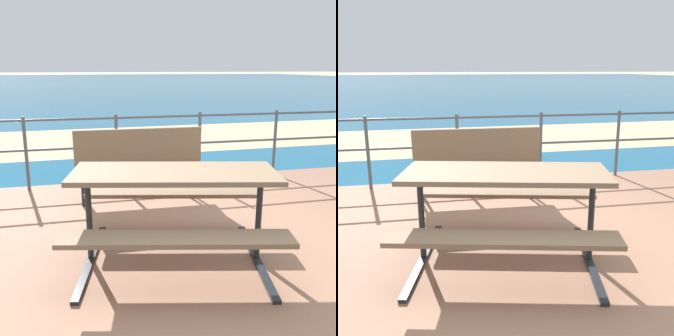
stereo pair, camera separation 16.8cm
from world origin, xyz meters
TOP-DOWN VIEW (x-y plane):
  - ground_plane at (0.00, 0.00)m, footprint 240.00×240.00m
  - patio_paving at (0.00, 0.00)m, footprint 6.40×5.20m
  - sea_water at (0.00, 40.00)m, footprint 90.00×90.00m
  - beach_strip at (0.00, 6.20)m, footprint 54.09×5.33m
  - picnic_table at (-0.36, 0.09)m, footprint 1.88×1.63m
  - park_bench at (-0.41, 1.67)m, footprint 1.49×0.46m
  - railing_fence at (0.00, 2.43)m, footprint 5.94×0.04m

SIDE VIEW (x-z plane):
  - ground_plane at x=0.00m, z-range 0.00..0.00m
  - sea_water at x=0.00m, z-range 0.00..0.01m
  - beach_strip at x=0.00m, z-range 0.00..0.01m
  - patio_paving at x=0.00m, z-range 0.00..0.06m
  - park_bench at x=-0.41m, z-range 0.16..1.07m
  - picnic_table at x=-0.36m, z-range 0.25..1.03m
  - railing_fence at x=0.00m, z-range 0.19..1.16m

